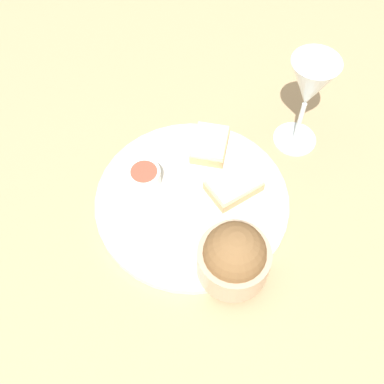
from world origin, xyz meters
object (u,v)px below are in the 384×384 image
at_px(cheese_toast_near, 234,185).
at_px(wine_glass, 310,87).
at_px(salad_bowl, 234,257).
at_px(sauce_ramekin, 145,176).
at_px(cheese_toast_far, 210,144).

bearing_deg(cheese_toast_near, wine_glass, 178.71).
distance_m(salad_bowl, cheese_toast_near, 0.14).
height_order(sauce_ramekin, wine_glass, wine_glass).
distance_m(sauce_ramekin, cheese_toast_far, 0.13).
relative_size(sauce_ramekin, cheese_toast_near, 0.57).
bearing_deg(wine_glass, cheese_toast_near, -1.29).
distance_m(cheese_toast_near, wine_glass, 0.19).
bearing_deg(cheese_toast_far, cheese_toast_near, 68.30).
xyz_separation_m(sauce_ramekin, cheese_toast_far, (-0.12, 0.03, -0.00)).
height_order(salad_bowl, wine_glass, wine_glass).
xyz_separation_m(salad_bowl, wine_glass, (-0.27, -0.09, 0.07)).
bearing_deg(sauce_ramekin, wine_glass, 154.94).
bearing_deg(sauce_ramekin, cheese_toast_near, 128.22).
bearing_deg(wine_glass, salad_bowl, 18.00).
bearing_deg(sauce_ramekin, salad_bowl, 85.53).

